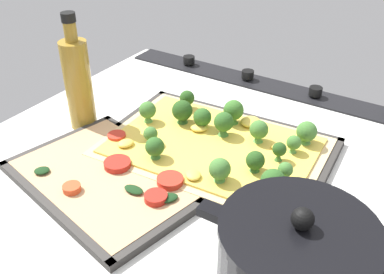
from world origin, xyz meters
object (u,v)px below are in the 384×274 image
(baking_tray_front, at_px, (212,152))
(cooking_pot, at_px, (294,268))
(oil_bottle, at_px, (78,82))
(baking_tray_back, at_px, (109,179))
(veggie_pizza_back, at_px, (112,175))
(broccoli_pizza, at_px, (216,143))

(baking_tray_front, height_order, cooking_pot, cooking_pot)
(cooking_pot, distance_m, oil_bottle, 0.52)
(baking_tray_back, bearing_deg, veggie_pizza_back, -156.65)
(cooking_pot, bearing_deg, baking_tray_back, -11.34)
(oil_bottle, bearing_deg, baking_tray_back, 145.89)
(broccoli_pizza, relative_size, baking_tray_back, 1.09)
(baking_tray_front, distance_m, veggie_pizza_back, 0.18)
(baking_tray_back, relative_size, veggie_pizza_back, 1.09)
(cooking_pot, bearing_deg, baking_tray_front, -44.02)
(baking_tray_front, distance_m, cooking_pot, 0.32)
(baking_tray_back, distance_m, cooking_pot, 0.34)
(broccoli_pizza, bearing_deg, cooking_pot, 134.80)
(baking_tray_back, distance_m, oil_bottle, 0.21)
(veggie_pizza_back, bearing_deg, baking_tray_back, 23.35)
(veggie_pizza_back, bearing_deg, cooking_pot, 168.19)
(baking_tray_front, height_order, oil_bottle, oil_bottle)
(baking_tray_front, bearing_deg, oil_bottle, 10.56)
(baking_tray_front, xyz_separation_m, baking_tray_back, (0.10, 0.16, 0.00))
(broccoli_pizza, height_order, oil_bottle, oil_bottle)
(veggie_pizza_back, xyz_separation_m, cooking_pot, (-0.33, 0.07, 0.05))
(baking_tray_front, xyz_separation_m, oil_bottle, (0.26, 0.05, 0.09))
(baking_tray_front, bearing_deg, baking_tray_back, 56.96)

